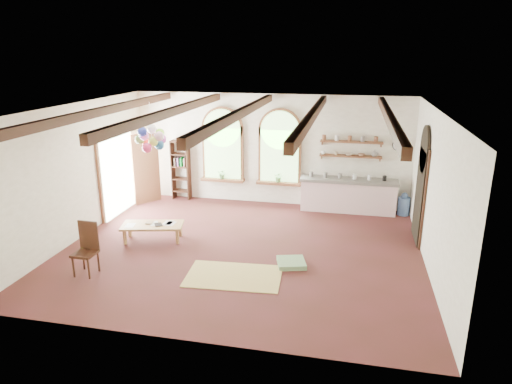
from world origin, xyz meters
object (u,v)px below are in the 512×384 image
(kitchen_counter, at_px, (348,195))
(balloon_cluster, at_px, (151,138))
(coffee_table, at_px, (153,226))
(side_chair, at_px, (86,259))

(kitchen_counter, distance_m, balloon_cluster, 5.60)
(kitchen_counter, bearing_deg, coffee_table, -145.38)
(kitchen_counter, relative_size, coffee_table, 1.74)
(coffee_table, xyz_separation_m, side_chair, (-0.60, -1.87, -0.05))
(kitchen_counter, height_order, balloon_cluster, balloon_cluster)
(kitchen_counter, bearing_deg, side_chair, -135.71)
(coffee_table, relative_size, balloon_cluster, 1.34)
(side_chair, bearing_deg, balloon_cluster, 81.35)
(kitchen_counter, relative_size, side_chair, 2.49)
(balloon_cluster, bearing_deg, coffee_table, -73.66)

